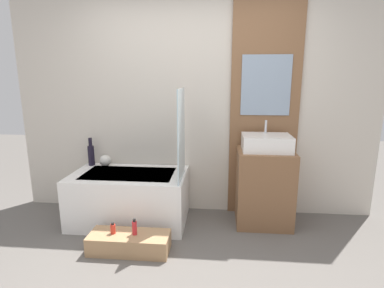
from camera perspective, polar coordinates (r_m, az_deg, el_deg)
wall_tiled_back at (r=3.51m, az=0.28°, el=7.72°), size 4.20×0.06×2.60m
wall_wood_accent at (r=3.48m, az=13.69°, el=7.56°), size 0.76×0.04×2.60m
bathtub at (r=3.47m, az=-11.74°, el=-9.89°), size 1.26×0.73×0.56m
glass_shower_screen at (r=3.05m, az=-2.08°, el=1.80°), size 0.01×0.50×0.93m
wooden_step_bench at (r=3.00m, az=-11.85°, el=-17.90°), size 0.75×0.29×0.17m
vanity_cabinet at (r=3.41m, az=13.55°, el=-8.04°), size 0.59×0.50×0.83m
sink at (r=3.27m, az=13.99°, el=0.22°), size 0.51×0.38×0.31m
vase_tall_dark at (r=3.78m, az=-18.66°, el=-1.82°), size 0.07×0.07×0.33m
vase_round_light at (r=3.70m, az=-16.18°, el=-3.05°), size 0.14×0.14×0.14m
bottle_soap_primary at (r=2.98m, az=-14.83°, el=-15.31°), size 0.05×0.05×0.11m
bottle_soap_secondary at (r=2.91m, az=-10.89°, el=-15.35°), size 0.04×0.04×0.16m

